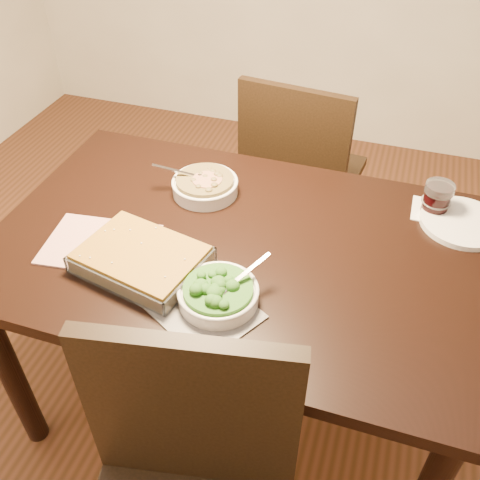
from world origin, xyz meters
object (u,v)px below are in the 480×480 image
(table, at_px, (238,267))
(wine_tumbler, at_px, (437,197))
(chair_far, at_px, (299,170))
(dinner_plate, at_px, (462,223))
(broccoli_bowl, at_px, (218,294))
(baking_dish, at_px, (142,259))
(stew_bowl, at_px, (205,185))

(table, xyz_separation_m, wine_tumbler, (0.52, 0.32, 0.15))
(chair_far, bearing_deg, dinner_plate, 146.99)
(dinner_plate, xyz_separation_m, chair_far, (-0.59, 0.48, -0.24))
(broccoli_bowl, xyz_separation_m, baking_dish, (-0.24, 0.06, 0.00))
(stew_bowl, height_order, dinner_plate, stew_bowl)
(chair_far, bearing_deg, table, 95.49)
(table, xyz_separation_m, baking_dish, (-0.21, -0.17, 0.12))
(stew_bowl, distance_m, broccoli_bowl, 0.47)
(dinner_plate, bearing_deg, wine_tumbler, 154.20)
(stew_bowl, xyz_separation_m, baking_dish, (-0.04, -0.37, -0.00))
(table, distance_m, dinner_plate, 0.67)
(baking_dish, bearing_deg, broccoli_bowl, -1.05)
(stew_bowl, height_order, wine_tumbler, wine_tumbler)
(baking_dish, relative_size, dinner_plate, 1.51)
(stew_bowl, xyz_separation_m, chair_far, (0.19, 0.57, -0.26))
(stew_bowl, height_order, baking_dish, stew_bowl)
(table, height_order, stew_bowl, stew_bowl)
(stew_bowl, distance_m, dinner_plate, 0.78)
(stew_bowl, relative_size, chair_far, 0.25)
(wine_tumbler, bearing_deg, chair_far, 138.58)
(stew_bowl, distance_m, chair_far, 0.65)
(baking_dish, xyz_separation_m, wine_tumbler, (0.73, 0.49, 0.02))
(table, relative_size, broccoli_bowl, 6.55)
(table, xyz_separation_m, stew_bowl, (-0.17, 0.20, 0.12))
(broccoli_bowl, bearing_deg, dinner_plate, 41.45)
(wine_tumbler, distance_m, chair_far, 0.73)
(broccoli_bowl, xyz_separation_m, wine_tumbler, (0.49, 0.55, 0.02))
(dinner_plate, bearing_deg, chair_far, 140.44)
(baking_dish, height_order, dinner_plate, baking_dish)
(baking_dish, bearing_deg, wine_tumbler, 46.14)
(broccoli_bowl, bearing_deg, table, 95.84)
(wine_tumbler, bearing_deg, baking_dish, -145.95)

